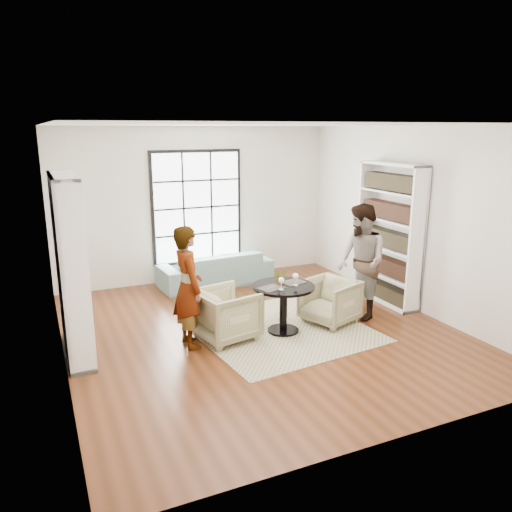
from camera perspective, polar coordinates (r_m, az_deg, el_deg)
name	(u,v)px	position (r m, az deg, el deg)	size (l,w,h in m)	color
ground	(260,330)	(7.59, 0.46, -8.50)	(6.00, 6.00, 0.00)	#592B15
room_shell	(245,242)	(7.67, -1.21, 1.63)	(6.00, 6.01, 6.00)	silver
rug	(280,329)	(7.62, 2.79, -8.37)	(2.42, 2.42, 0.01)	tan
pedestal_table	(283,298)	(7.36, 3.16, -4.84)	(0.91, 0.91, 0.73)	black
sofa	(215,268)	(9.69, -4.67, -1.43)	(2.17, 0.85, 0.63)	gray
armchair_left	(226,314)	(7.20, -3.41, -6.65)	(0.79, 0.82, 0.74)	tan
armchair_right	(330,301)	(7.87, 8.43, -5.12)	(0.74, 0.76, 0.69)	tan
person_left	(188,287)	(6.87, -7.77, -3.55)	(0.62, 0.41, 1.70)	gray
person_right	(361,262)	(8.00, 11.90, -0.68)	(0.89, 0.69, 1.83)	gray
placemat_left	(271,288)	(7.16, 1.78, -3.68)	(0.34, 0.26, 0.01)	#292623
placemat_right	(293,282)	(7.44, 4.28, -3.01)	(0.34, 0.26, 0.01)	#292623
cutlery_left	(271,288)	(7.16, 1.78, -3.62)	(0.14, 0.22, 0.01)	silver
cutlery_right	(293,282)	(7.44, 4.28, -2.96)	(0.14, 0.22, 0.01)	silver
wine_glass_left	(281,281)	(7.06, 2.91, -2.84)	(0.08, 0.08, 0.19)	silver
wine_glass_right	(296,277)	(7.27, 4.57, -2.37)	(0.08, 0.08, 0.19)	silver
flower_centerpiece	(280,278)	(7.31, 2.75, -2.49)	(0.19, 0.16, 0.21)	gray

